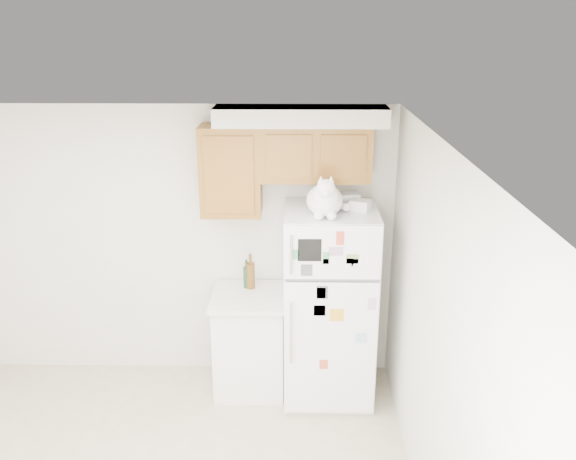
{
  "coord_description": "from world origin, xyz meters",
  "views": [
    {
      "loc": [
        1.05,
        -3.1,
        3.16
      ],
      "look_at": [
        0.98,
        1.55,
        1.55
      ],
      "focal_mm": 38.0,
      "sensor_mm": 36.0,
      "label": 1
    }
  ],
  "objects_px": {
    "storage_box_back": "(348,199)",
    "bottle_amber": "(251,271)",
    "refrigerator": "(329,305)",
    "storage_box_front": "(360,206)",
    "base_counter": "(250,341)",
    "bottle_green": "(247,274)",
    "cat": "(325,199)"
  },
  "relations": [
    {
      "from": "bottle_green",
      "to": "refrigerator",
      "type": "bearing_deg",
      "value": -16.21
    },
    {
      "from": "base_counter",
      "to": "bottle_amber",
      "type": "height_order",
      "value": "bottle_amber"
    },
    {
      "from": "storage_box_back",
      "to": "bottle_amber",
      "type": "xyz_separation_m",
      "value": [
        -0.83,
        0.04,
        -0.67
      ]
    },
    {
      "from": "storage_box_back",
      "to": "bottle_amber",
      "type": "height_order",
      "value": "storage_box_back"
    },
    {
      "from": "base_counter",
      "to": "bottle_green",
      "type": "height_order",
      "value": "bottle_green"
    },
    {
      "from": "refrigerator",
      "to": "storage_box_back",
      "type": "xyz_separation_m",
      "value": [
        0.14,
        0.16,
        0.9
      ]
    },
    {
      "from": "base_counter",
      "to": "bottle_amber",
      "type": "bearing_deg",
      "value": 85.92
    },
    {
      "from": "storage_box_front",
      "to": "storage_box_back",
      "type": "bearing_deg",
      "value": 140.45
    },
    {
      "from": "refrigerator",
      "to": "storage_box_back",
      "type": "distance_m",
      "value": 0.92
    },
    {
      "from": "storage_box_back",
      "to": "storage_box_front",
      "type": "distance_m",
      "value": 0.19
    },
    {
      "from": "storage_box_back",
      "to": "bottle_green",
      "type": "bearing_deg",
      "value": 167.92
    },
    {
      "from": "base_counter",
      "to": "storage_box_back",
      "type": "bearing_deg",
      "value": 5.78
    },
    {
      "from": "bottle_amber",
      "to": "refrigerator",
      "type": "bearing_deg",
      "value": -15.99
    },
    {
      "from": "refrigerator",
      "to": "base_counter",
      "type": "xyz_separation_m",
      "value": [
        -0.69,
        0.07,
        -0.39
      ]
    },
    {
      "from": "refrigerator",
      "to": "storage_box_back",
      "type": "bearing_deg",
      "value": 47.61
    },
    {
      "from": "base_counter",
      "to": "storage_box_back",
      "type": "relative_size",
      "value": 5.11
    },
    {
      "from": "cat",
      "to": "bottle_green",
      "type": "relative_size",
      "value": 1.99
    },
    {
      "from": "cat",
      "to": "bottle_amber",
      "type": "xyz_separation_m",
      "value": [
        -0.62,
        0.33,
        -0.76
      ]
    },
    {
      "from": "storage_box_back",
      "to": "bottle_green",
      "type": "xyz_separation_m",
      "value": [
        -0.86,
        0.05,
        -0.7
      ]
    },
    {
      "from": "cat",
      "to": "storage_box_front",
      "type": "relative_size",
      "value": 3.43
    },
    {
      "from": "bottle_amber",
      "to": "storage_box_front",
      "type": "bearing_deg",
      "value": -12.81
    },
    {
      "from": "refrigerator",
      "to": "cat",
      "type": "relative_size",
      "value": 3.31
    },
    {
      "from": "refrigerator",
      "to": "storage_box_front",
      "type": "distance_m",
      "value": 0.92
    },
    {
      "from": "cat",
      "to": "bottle_amber",
      "type": "bearing_deg",
      "value": 151.7
    },
    {
      "from": "refrigerator",
      "to": "cat",
      "type": "bearing_deg",
      "value": -112.97
    },
    {
      "from": "storage_box_front",
      "to": "bottle_green",
      "type": "bearing_deg",
      "value": -169.15
    },
    {
      "from": "refrigerator",
      "to": "base_counter",
      "type": "relative_size",
      "value": 1.85
    },
    {
      "from": "base_counter",
      "to": "cat",
      "type": "bearing_deg",
      "value": -18.69
    },
    {
      "from": "refrigerator",
      "to": "storage_box_front",
      "type": "relative_size",
      "value": 11.33
    },
    {
      "from": "storage_box_front",
      "to": "bottle_amber",
      "type": "height_order",
      "value": "storage_box_front"
    },
    {
      "from": "refrigerator",
      "to": "base_counter",
      "type": "height_order",
      "value": "refrigerator"
    },
    {
      "from": "storage_box_front",
      "to": "base_counter",
      "type": "bearing_deg",
      "value": -161.36
    }
  ]
}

